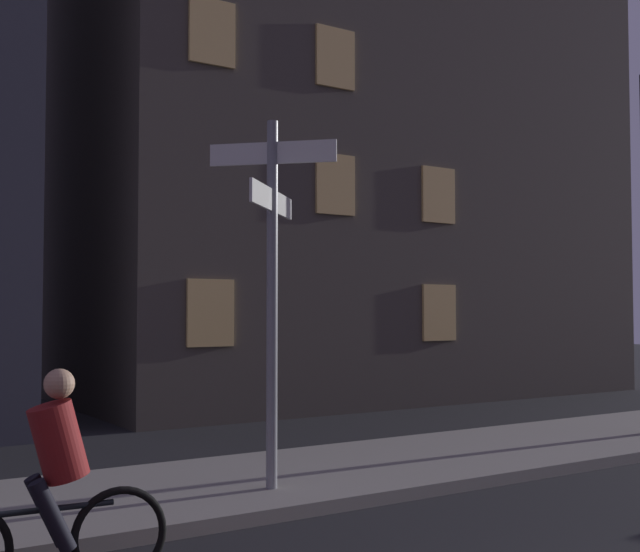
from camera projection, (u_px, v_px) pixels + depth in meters
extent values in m
cube|color=gray|center=(194.00, 491.00, 8.70)|extent=(40.00, 2.82, 0.14)
cylinder|color=gray|center=(272.00, 303.00, 8.61)|extent=(0.12, 0.12, 3.95)
cube|color=white|center=(272.00, 153.00, 8.68)|extent=(1.02, 1.02, 0.24)
cube|color=white|center=(272.00, 200.00, 8.66)|extent=(1.16, 1.16, 0.24)
torus|color=black|center=(120.00, 535.00, 5.95)|extent=(0.72, 0.12, 0.72)
cylinder|color=black|center=(43.00, 510.00, 5.70)|extent=(1.00, 0.12, 0.04)
cylinder|color=maroon|center=(58.00, 442.00, 5.76)|extent=(0.48, 0.36, 0.61)
sphere|color=tan|center=(59.00, 384.00, 5.78)|extent=(0.22, 0.22, 0.22)
cylinder|color=black|center=(52.00, 516.00, 5.64)|extent=(0.35, 0.15, 0.55)
cylinder|color=black|center=(48.00, 510.00, 5.80)|extent=(0.35, 0.15, 0.55)
cube|color=#4C443D|center=(345.00, 132.00, 20.25)|extent=(13.42, 6.98, 13.12)
cube|color=#F2C672|center=(211.00, 313.00, 14.17)|extent=(0.90, 0.06, 1.20)
cube|color=#F2C672|center=(439.00, 313.00, 17.10)|extent=(0.90, 0.06, 1.20)
cube|color=#F2C672|center=(335.00, 184.00, 15.75)|extent=(0.90, 0.06, 1.20)
cube|color=#F2C672|center=(438.00, 195.00, 17.21)|extent=(0.90, 0.06, 1.20)
cube|color=#F2C672|center=(212.00, 32.00, 14.40)|extent=(0.90, 0.06, 1.20)
cube|color=#F2C672|center=(335.00, 58.00, 15.86)|extent=(0.90, 0.06, 1.20)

